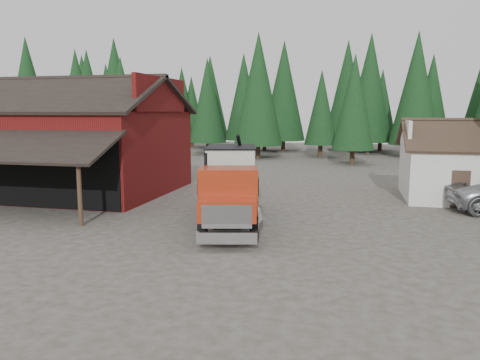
# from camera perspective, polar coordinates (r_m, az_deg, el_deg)

# --- Properties ---
(ground) EXTENTS (120.00, 120.00, 0.00)m
(ground) POSITION_cam_1_polar(r_m,az_deg,el_deg) (17.70, -6.86, -8.14)
(ground) COLOR #413B33
(ground) RESTS_ON ground
(red_barn) EXTENTS (12.80, 13.63, 7.18)m
(red_barn) POSITION_cam_1_polar(r_m,az_deg,el_deg) (30.97, -19.80, 3.57)
(red_barn) COLOR maroon
(red_barn) RESTS_ON ground
(farmhouse) EXTENTS (8.60, 6.42, 4.65)m
(farmhouse) POSITION_cam_1_polar(r_m,az_deg,el_deg) (29.92, 27.01, 1.02)
(farmhouse) COLOR silver
(farmhouse) RESTS_ON ground
(conifer_backdrop) EXTENTS (76.00, 16.00, 16.00)m
(conifer_backdrop) POSITION_cam_1_polar(r_m,az_deg,el_deg) (58.41, 7.62, 3.35)
(conifer_backdrop) COLOR black
(conifer_backdrop) RESTS_ON ground
(near_pine_a) EXTENTS (4.40, 4.40, 11.40)m
(near_pine_a) POSITION_cam_1_polar(r_m,az_deg,el_deg) (52.07, -19.25, 9.41)
(near_pine_a) COLOR #382619
(near_pine_a) RESTS_ON ground
(near_pine_b) EXTENTS (3.96, 3.96, 10.40)m
(near_pine_b) POSITION_cam_1_polar(r_m,az_deg,el_deg) (45.90, 13.74, 9.21)
(near_pine_b) COLOR #382619
(near_pine_b) RESTS_ON ground
(near_pine_d) EXTENTS (5.28, 5.28, 13.40)m
(near_pine_d) POSITION_cam_1_polar(r_m,az_deg,el_deg) (50.94, 2.26, 11.02)
(near_pine_d) COLOR #382619
(near_pine_d) RESTS_ON ground
(feed_truck) EXTENTS (4.21, 8.99, 3.92)m
(feed_truck) POSITION_cam_1_polar(r_m,az_deg,el_deg) (20.84, -1.18, -0.41)
(feed_truck) COLOR black
(feed_truck) RESTS_ON ground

